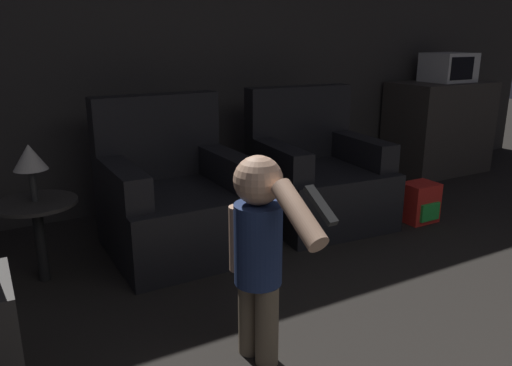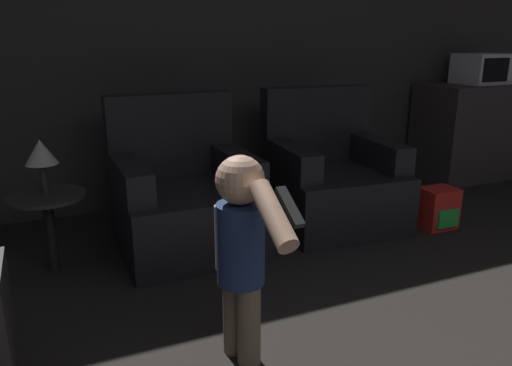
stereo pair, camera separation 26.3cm
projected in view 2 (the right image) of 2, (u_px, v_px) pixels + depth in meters
The scene contains 9 objects.
wall_back at pixel (201, 42), 3.96m from camera, with size 8.40×0.05×2.60m.
armchair_left at pixel (184, 198), 3.26m from camera, with size 0.86×0.87×0.98m.
armchair_right at pixel (331, 179), 3.69m from camera, with size 0.92×0.92×0.98m.
person_toddler at pixel (242, 245), 2.03m from camera, with size 0.20×0.61×0.90m.
toy_backpack at pixel (438, 208), 3.62m from camera, with size 0.25×0.22×0.30m.
kitchen_counter at pixel (470, 131), 4.87m from camera, with size 1.00×0.60×0.91m.
microwave at pixel (482, 69), 4.72m from camera, with size 0.44×0.39×0.28m.
side_table at pixel (48, 208), 2.88m from camera, with size 0.44×0.44×0.48m.
lamp at pixel (41, 153), 2.79m from camera, with size 0.18×0.18×0.32m.
Camera 2 is at (-1.23, 0.55, 1.35)m, focal length 35.00 mm.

